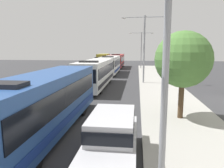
{
  "coord_description": "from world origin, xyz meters",
  "views": [
    {
      "loc": [
        3.3,
        1.26,
        4.31
      ],
      "look_at": [
        1.65,
        14.98,
        2.0
      ],
      "focal_mm": 33.75,
      "sensor_mm": 36.0,
      "label": 1
    }
  ],
  "objects_px": {
    "streetlamp_mid": "(144,42)",
    "bus_second_in_line": "(96,72)",
    "roadside_tree": "(183,60)",
    "bus_fourth_in_line": "(117,60)",
    "streetlamp_near": "(167,29)",
    "box_truck_oncoming": "(103,60)",
    "bus_middle": "(110,64)",
    "streetlamp_far": "(141,46)",
    "white_suv": "(112,136)",
    "bus_lead": "(45,101)"
  },
  "relations": [
    {
      "from": "bus_middle",
      "to": "bus_fourth_in_line",
      "type": "height_order",
      "value": "same"
    },
    {
      "from": "bus_fourth_in_line",
      "to": "box_truck_oncoming",
      "type": "distance_m",
      "value": 3.35
    },
    {
      "from": "streetlamp_mid",
      "to": "bus_second_in_line",
      "type": "bearing_deg",
      "value": -149.28
    },
    {
      "from": "streetlamp_near",
      "to": "bus_second_in_line",
      "type": "bearing_deg",
      "value": 107.5
    },
    {
      "from": "bus_second_in_line",
      "to": "bus_middle",
      "type": "xyz_separation_m",
      "value": [
        -0.0,
        12.88,
        -0.0
      ]
    },
    {
      "from": "bus_lead",
      "to": "streetlamp_mid",
      "type": "height_order",
      "value": "streetlamp_mid"
    },
    {
      "from": "roadside_tree",
      "to": "bus_fourth_in_line",
      "type": "bearing_deg",
      "value": 101.51
    },
    {
      "from": "bus_second_in_line",
      "to": "streetlamp_near",
      "type": "distance_m",
      "value": 18.23
    },
    {
      "from": "white_suv",
      "to": "box_truck_oncoming",
      "type": "bearing_deg",
      "value": 99.82
    },
    {
      "from": "bus_fourth_in_line",
      "to": "streetlamp_mid",
      "type": "bearing_deg",
      "value": -76.26
    },
    {
      "from": "bus_middle",
      "to": "streetlamp_near",
      "type": "xyz_separation_m",
      "value": [
        5.4,
        -30.0,
        3.15
      ]
    },
    {
      "from": "white_suv",
      "to": "streetlamp_far",
      "type": "xyz_separation_m",
      "value": [
        1.7,
        39.25,
        3.86
      ]
    },
    {
      "from": "bus_lead",
      "to": "streetlamp_far",
      "type": "xyz_separation_m",
      "value": [
        5.4,
        36.86,
        3.21
      ]
    },
    {
      "from": "bus_lead",
      "to": "box_truck_oncoming",
      "type": "relative_size",
      "value": 1.56
    },
    {
      "from": "bus_middle",
      "to": "streetlamp_mid",
      "type": "bearing_deg",
      "value": -60.85
    },
    {
      "from": "bus_second_in_line",
      "to": "streetlamp_far",
      "type": "distance_m",
      "value": 24.36
    },
    {
      "from": "white_suv",
      "to": "box_truck_oncoming",
      "type": "relative_size",
      "value": 0.67
    },
    {
      "from": "box_truck_oncoming",
      "to": "streetlamp_far",
      "type": "relative_size",
      "value": 0.95
    },
    {
      "from": "streetlamp_far",
      "to": "bus_middle",
      "type": "bearing_deg",
      "value": -116.88
    },
    {
      "from": "bus_middle",
      "to": "streetlamp_near",
      "type": "relative_size",
      "value": 1.43
    },
    {
      "from": "streetlamp_far",
      "to": "bus_second_in_line",
      "type": "bearing_deg",
      "value": -102.92
    },
    {
      "from": "bus_fourth_in_line",
      "to": "bus_second_in_line",
      "type": "bearing_deg",
      "value": -90.0
    },
    {
      "from": "streetlamp_mid",
      "to": "roadside_tree",
      "type": "distance_m",
      "value": 13.81
    },
    {
      "from": "box_truck_oncoming",
      "to": "streetlamp_near",
      "type": "xyz_separation_m",
      "value": [
        8.7,
        -41.87,
        3.14
      ]
    },
    {
      "from": "bus_fourth_in_line",
      "to": "streetlamp_near",
      "type": "relative_size",
      "value": 1.5
    },
    {
      "from": "white_suv",
      "to": "streetlamp_near",
      "type": "relative_size",
      "value": 0.66
    },
    {
      "from": "bus_middle",
      "to": "streetlamp_near",
      "type": "distance_m",
      "value": 30.65
    },
    {
      "from": "streetlamp_mid",
      "to": "roadside_tree",
      "type": "xyz_separation_m",
      "value": [
        1.87,
        -13.6,
        -1.43
      ]
    },
    {
      "from": "box_truck_oncoming",
      "to": "streetlamp_far",
      "type": "xyz_separation_m",
      "value": [
        8.7,
        -1.21,
        3.19
      ]
    },
    {
      "from": "streetlamp_mid",
      "to": "streetlamp_far",
      "type": "relative_size",
      "value": 1.05
    },
    {
      "from": "bus_middle",
      "to": "roadside_tree",
      "type": "bearing_deg",
      "value": -72.66
    },
    {
      "from": "streetlamp_near",
      "to": "roadside_tree",
      "type": "distance_m",
      "value": 7.07
    },
    {
      "from": "bus_second_in_line",
      "to": "bus_fourth_in_line",
      "type": "relative_size",
      "value": 1.03
    },
    {
      "from": "bus_lead",
      "to": "streetlamp_mid",
      "type": "xyz_separation_m",
      "value": [
        5.4,
        16.53,
        3.43
      ]
    },
    {
      "from": "bus_second_in_line",
      "to": "streetlamp_far",
      "type": "height_order",
      "value": "streetlamp_far"
    },
    {
      "from": "streetlamp_near",
      "to": "bus_fourth_in_line",
      "type": "bearing_deg",
      "value": 97.25
    },
    {
      "from": "bus_second_in_line",
      "to": "streetlamp_near",
      "type": "bearing_deg",
      "value": -72.5
    },
    {
      "from": "bus_lead",
      "to": "streetlamp_far",
      "type": "height_order",
      "value": "streetlamp_far"
    },
    {
      "from": "streetlamp_mid",
      "to": "white_suv",
      "type": "bearing_deg",
      "value": -95.13
    },
    {
      "from": "box_truck_oncoming",
      "to": "streetlamp_near",
      "type": "bearing_deg",
      "value": -78.26
    },
    {
      "from": "box_truck_oncoming",
      "to": "white_suv",
      "type": "bearing_deg",
      "value": -80.18
    },
    {
      "from": "box_truck_oncoming",
      "to": "streetlamp_far",
      "type": "height_order",
      "value": "streetlamp_far"
    },
    {
      "from": "bus_fourth_in_line",
      "to": "white_suv",
      "type": "xyz_separation_m",
      "value": [
        3.7,
        -41.0,
        -0.66
      ]
    },
    {
      "from": "bus_lead",
      "to": "roadside_tree",
      "type": "distance_m",
      "value": 8.09
    },
    {
      "from": "bus_second_in_line",
      "to": "roadside_tree",
      "type": "xyz_separation_m",
      "value": [
        7.27,
        -10.4,
        2.0
      ]
    },
    {
      "from": "bus_lead",
      "to": "bus_second_in_line",
      "type": "height_order",
      "value": "same"
    },
    {
      "from": "white_suv",
      "to": "streetlamp_mid",
      "type": "bearing_deg",
      "value": 84.87
    },
    {
      "from": "bus_middle",
      "to": "white_suv",
      "type": "distance_m",
      "value": 28.84
    },
    {
      "from": "bus_fourth_in_line",
      "to": "streetlamp_far",
      "type": "relative_size",
      "value": 1.45
    },
    {
      "from": "bus_second_in_line",
      "to": "bus_lead",
      "type": "bearing_deg",
      "value": -90.0
    }
  ]
}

